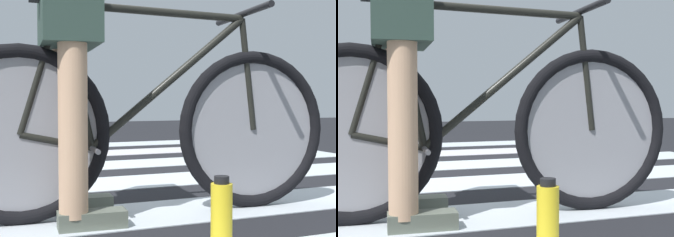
# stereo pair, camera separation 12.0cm
# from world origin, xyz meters

# --- Properties ---
(ground) EXTENTS (18.00, 14.00, 0.02)m
(ground) POSITION_xyz_m (0.00, 0.00, 0.01)
(ground) COLOR black
(crosswalk_markings) EXTENTS (5.42, 4.24, 0.00)m
(crosswalk_markings) POSITION_xyz_m (0.02, 0.15, 0.02)
(crosswalk_markings) COLOR #B7C1C2
(crosswalk_markings) RESTS_ON ground
(bicycle_1_of_3) EXTENTS (1.74, 0.52, 0.93)m
(bicycle_1_of_3) POSITION_xyz_m (0.31, -1.02, 0.41)
(bicycle_1_of_3) COLOR black
(bicycle_1_of_3) RESTS_ON ground
(cyclist_1_of_3) EXTENTS (0.33, 0.42, 0.99)m
(cyclist_1_of_3) POSITION_xyz_m (-0.00, -1.00, 0.66)
(cyclist_1_of_3) COLOR tan
(cyclist_1_of_3) RESTS_ON ground
(water_bottle) EXTENTS (0.07, 0.07, 0.26)m
(water_bottle) POSITION_xyz_m (0.36, -1.61, 0.14)
(water_bottle) COLOR gold
(water_bottle) RESTS_ON ground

